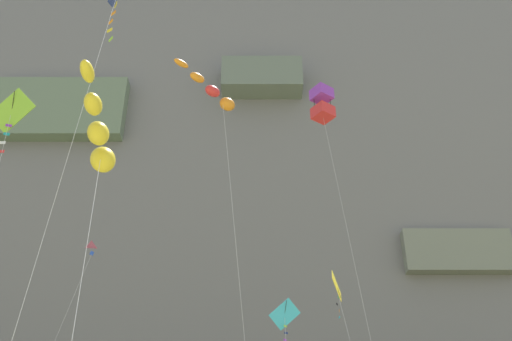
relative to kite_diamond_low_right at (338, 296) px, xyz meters
The scene contains 8 objects.
cliff_face 51.91m from the kite_diamond_low_right, 94.48° to the left, with size 180.00×30.71×77.88m.
kite_diamond_low_right is the anchor object (origin of this frame).
kite_diamond_upper_mid 3.80m from the kite_diamond_low_right, 151.85° to the right, with size 1.57×5.01×12.71m.
kite_windsock_high_left 17.50m from the kite_diamond_low_right, 120.42° to the right, with size 1.98×5.74×13.45m.
kite_delta_mid_center 17.84m from the kite_diamond_low_right, 152.86° to the left, with size 3.61×5.83×19.34m.
kite_box_mid_right 11.32m from the kite_diamond_low_right, 103.33° to the right, with size 2.76×3.93×25.65m.
kite_diamond_upper_right 18.94m from the kite_diamond_low_right, 162.33° to the right, with size 3.81×4.58×22.43m.
kite_windsock_low_center 12.08m from the kite_diamond_low_right, 134.90° to the right, with size 4.45×3.57×22.04m.
Camera 1 is at (-0.75, -6.09, 2.93)m, focal length 42.04 mm.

